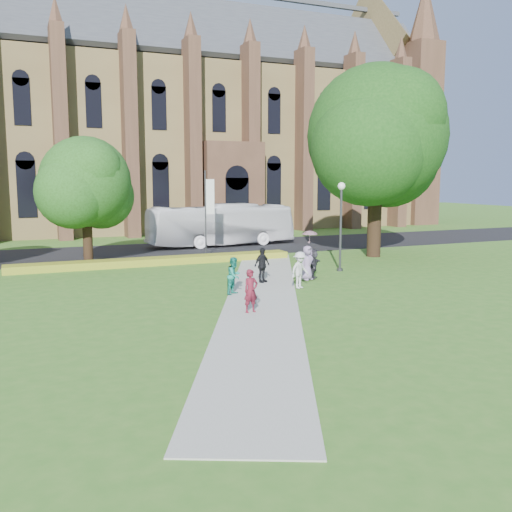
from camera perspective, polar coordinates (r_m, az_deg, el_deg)
name	(u,v)px	position (r m, az deg, el deg)	size (l,w,h in m)	color
ground	(271,304)	(25.17, 1.50, -4.78)	(160.00, 160.00, 0.00)	#356D20
road	(161,251)	(43.89, -9.46, 0.54)	(160.00, 10.00, 0.02)	black
footpath	(262,299)	(26.06, 0.58, -4.30)	(3.20, 30.00, 0.04)	#B2B2A8
flower_hedge	(156,261)	(36.84, -9.96, -0.52)	(18.00, 1.40, 0.45)	gold
cathedral	(204,110)	(65.70, -5.21, 14.34)	(52.60, 18.25, 28.00)	olive
streetlamp	(341,216)	(33.92, 8.49, 4.02)	(0.44, 0.44, 5.24)	#38383D
large_tree	(377,136)	(40.74, 11.98, 11.70)	(9.60, 9.60, 13.20)	#332114
street_tree_1	(85,182)	(37.06, -16.69, 7.08)	(5.60, 5.60, 8.05)	#332114
banner_pole_0	(207,209)	(39.56, -4.92, 4.75)	(0.70, 0.10, 6.00)	#38383D
tour_coach	(221,225)	(46.34, -3.51, 3.12)	(2.84, 12.12, 3.38)	silver
pedestrian_0	(251,291)	(23.23, -0.52, -3.51)	(0.65, 0.42, 1.78)	maroon
pedestrian_1	(234,276)	(26.86, -2.19, -1.98)	(0.86, 0.67, 1.76)	#1A846F
pedestrian_2	(300,270)	(28.36, 4.41, -1.41)	(1.18, 0.68, 1.83)	silver
pedestrian_3	(262,265)	(29.88, 0.61, -0.92)	(1.07, 0.45, 1.83)	black
pedestrian_4	(307,263)	(30.72, 5.16, -0.69)	(0.90, 0.59, 1.85)	gray
pedestrian_5	(314,264)	(31.28, 5.78, -0.77)	(1.49, 0.47, 1.61)	#2A2830
parasol	(310,239)	(30.73, 5.39, 1.72)	(0.81, 0.81, 0.71)	#E2A69F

